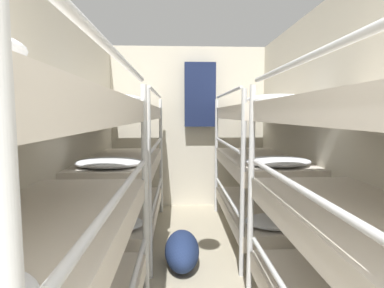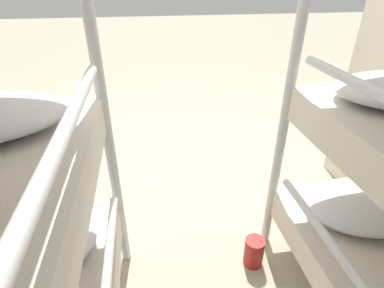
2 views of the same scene
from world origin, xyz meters
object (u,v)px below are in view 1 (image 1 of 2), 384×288
(bunk_stack_right_far, at_px, (260,162))
(hanging_coat, at_px, (200,95))
(duffel_bag, at_px, (182,250))
(bunk_stack_left_far, at_px, (122,163))
(bunk_stack_left_near, at_px, (31,243))

(bunk_stack_right_far, bearing_deg, hanging_coat, 117.92)
(duffel_bag, bearing_deg, bunk_stack_left_far, 135.43)
(hanging_coat, bearing_deg, bunk_stack_left_near, -106.47)
(bunk_stack_right_far, bearing_deg, bunk_stack_left_far, 180.00)
(bunk_stack_left_far, distance_m, hanging_coat, 1.63)
(bunk_stack_right_far, xyz_separation_m, duffel_bag, (-0.86, -0.62, -0.69))
(duffel_bag, bearing_deg, hanging_coat, 80.63)
(duffel_bag, xyz_separation_m, hanging_coat, (0.28, 1.71, 1.49))
(bunk_stack_right_far, bearing_deg, duffel_bag, -144.26)
(bunk_stack_left_near, height_order, duffel_bag, bunk_stack_left_near)
(bunk_stack_right_far, relative_size, duffel_bag, 3.00)
(bunk_stack_left_near, xyz_separation_m, bunk_stack_right_far, (1.49, 1.99, 0.00))
(bunk_stack_left_far, height_order, bunk_stack_right_far, same)
(bunk_stack_right_far, height_order, hanging_coat, hanging_coat)
(hanging_coat, bearing_deg, bunk_stack_left_far, -129.86)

